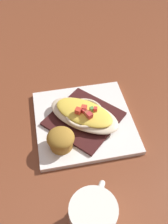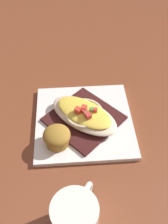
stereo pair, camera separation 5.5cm
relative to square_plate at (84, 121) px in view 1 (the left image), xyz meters
name	(u,v)px [view 1 (the left image)]	position (x,y,z in m)	size (l,w,h in m)	color
ground_plane	(84,123)	(0.00, 0.00, -0.01)	(2.60, 2.60, 0.00)	brown
square_plate	(84,121)	(0.00, 0.00, 0.00)	(0.25, 0.25, 0.01)	white
folded_napkin	(84,119)	(0.00, 0.00, 0.01)	(0.16, 0.16, 0.01)	#3D1918
gratin_dish	(84,114)	(0.00, 0.00, 0.03)	(0.17, 0.21, 0.04)	beige
muffin	(61,140)	(-0.08, 0.05, 0.03)	(0.07, 0.07, 0.05)	#A0702B
coffee_mug	(93,218)	(-0.26, -0.02, 0.03)	(0.12, 0.09, 0.09)	white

